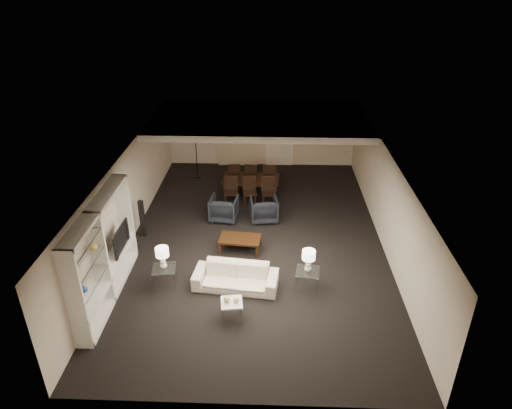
{
  "coord_description": "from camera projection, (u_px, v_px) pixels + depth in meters",
  "views": [
    {
      "loc": [
        0.4,
        -10.96,
        6.85
      ],
      "look_at": [
        0.0,
        0.0,
        1.1
      ],
      "focal_mm": 32.0,
      "sensor_mm": 36.0,
      "label": 1
    }
  ],
  "objects": [
    {
      "name": "chair_nm",
      "position": [
        250.0,
        192.0,
        14.47
      ],
      "size": [
        0.5,
        0.5,
        0.96
      ],
      "primitive_type": null,
      "rotation": [
        0.0,
        0.0,
        0.12
      ],
      "color": "black",
      "rests_on": "floor"
    },
    {
      "name": "chair_nr",
      "position": [
        269.0,
        192.0,
        14.45
      ],
      "size": [
        0.5,
        0.5,
        0.96
      ],
      "primitive_type": null,
      "rotation": [
        0.0,
        0.0,
        0.13
      ],
      "color": "black",
      "rests_on": "floor"
    },
    {
      "name": "floor",
      "position": [
        256.0,
        239.0,
        12.9
      ],
      "size": [
        11.0,
        11.0,
        0.0
      ],
      "primitive_type": "plane",
      "color": "black",
      "rests_on": "ground"
    },
    {
      "name": "sofa",
      "position": [
        236.0,
        277.0,
        10.83
      ],
      "size": [
        2.07,
        1.01,
        0.58
      ],
      "primitive_type": "imported",
      "rotation": [
        0.0,
        0.0,
        -0.12
      ],
      "color": "beige",
      "rests_on": "floor"
    },
    {
      "name": "armchair_left",
      "position": [
        224.0,
        208.0,
        13.74
      ],
      "size": [
        0.88,
        0.9,
        0.74
      ],
      "primitive_type": "imported",
      "rotation": [
        0.0,
        0.0,
        3.03
      ],
      "color": "black",
      "rests_on": "floor"
    },
    {
      "name": "gold_gourd_a",
      "position": [
        227.0,
        299.0,
        9.75
      ],
      "size": [
        0.15,
        0.15,
        0.15
      ],
      "primitive_type": "sphere",
      "color": "#CBBC6B",
      "rests_on": "marble_table"
    },
    {
      "name": "wall_right",
      "position": [
        386.0,
        202.0,
        12.21
      ],
      "size": [
        0.02,
        11.0,
        2.5
      ],
      "primitive_type": "cube",
      "color": "#C2B29C",
      "rests_on": "ground"
    },
    {
      "name": "side_table_left",
      "position": [
        165.0,
        277.0,
        10.91
      ],
      "size": [
        0.62,
        0.62,
        0.51
      ],
      "primitive_type": null,
      "rotation": [
        0.0,
        0.0,
        0.13
      ],
      "color": "silver",
      "rests_on": "floor"
    },
    {
      "name": "floor_lamp",
      "position": [
        196.0,
        155.0,
        16.3
      ],
      "size": [
        0.3,
        0.3,
        1.73
      ],
      "primitive_type": null,
      "rotation": [
        0.0,
        0.0,
        -0.2
      ],
      "color": "black",
      "rests_on": "floor"
    },
    {
      "name": "armchair_right",
      "position": [
        264.0,
        209.0,
        13.7
      ],
      "size": [
        0.9,
        0.92,
        0.74
      ],
      "primitive_type": "imported",
      "rotation": [
        0.0,
        0.0,
        3.28
      ],
      "color": "black",
      "rests_on": "floor"
    },
    {
      "name": "vase_amber",
      "position": [
        93.0,
        246.0,
        9.55
      ],
      "size": [
        0.17,
        0.17,
        0.18
      ],
      "primitive_type": "imported",
      "color": "gold",
      "rests_on": "media_unit"
    },
    {
      "name": "wall_left",
      "position": [
        128.0,
        197.0,
        12.43
      ],
      "size": [
        0.02,
        11.0,
        2.5
      ],
      "primitive_type": "cube",
      "color": "#C2B29C",
      "rests_on": "ground"
    },
    {
      "name": "wall_back",
      "position": [
        261.0,
        133.0,
        17.19
      ],
      "size": [
        7.0,
        0.02,
        2.5
      ],
      "primitive_type": "cube",
      "color": "#C2B29C",
      "rests_on": "ground"
    },
    {
      "name": "side_table_right",
      "position": [
        307.0,
        280.0,
        10.8
      ],
      "size": [
        0.62,
        0.62,
        0.51
      ],
      "primitive_type": null,
      "rotation": [
        0.0,
        0.0,
        -0.14
      ],
      "color": "silver",
      "rests_on": "floor"
    },
    {
      "name": "ceiling_soffit",
      "position": [
        260.0,
        120.0,
        14.88
      ],
      "size": [
        7.0,
        4.0,
        0.2
      ],
      "primitive_type": "cube",
      "color": "silver",
      "rests_on": "ceiling"
    },
    {
      "name": "vase_blue",
      "position": [
        84.0,
        288.0,
        9.1
      ],
      "size": [
        0.16,
        0.16,
        0.17
      ],
      "primitive_type": "imported",
      "color": "#2945B3",
      "rests_on": "media_unit"
    },
    {
      "name": "ceiling",
      "position": [
        256.0,
        156.0,
        11.74
      ],
      "size": [
        7.0,
        11.0,
        0.02
      ],
      "primitive_type": "cube",
      "color": "silver",
      "rests_on": "ground"
    },
    {
      "name": "wall_front",
      "position": [
        244.0,
        352.0,
        7.45
      ],
      "size": [
        7.0,
        0.02,
        2.5
      ],
      "primitive_type": "cube",
      "color": "#C2B29C",
      "rests_on": "ground"
    },
    {
      "name": "media_unit",
      "position": [
        104.0,
        253.0,
        10.16
      ],
      "size": [
        0.38,
        3.4,
        2.35
      ],
      "primitive_type": null,
      "color": "white",
      "rests_on": "wall_left"
    },
    {
      "name": "door",
      "position": [
        280.0,
        139.0,
        17.23
      ],
      "size": [
        0.9,
        0.05,
        2.1
      ],
      "primitive_type": "cube",
      "color": "silver",
      "rests_on": "wall_back"
    },
    {
      "name": "chair_fr",
      "position": [
        269.0,
        176.0,
        15.6
      ],
      "size": [
        0.46,
        0.46,
        0.96
      ],
      "primitive_type": null,
      "rotation": [
        0.0,
        0.0,
        3.17
      ],
      "color": "black",
      "rests_on": "floor"
    },
    {
      "name": "television",
      "position": [
        117.0,
        239.0,
        10.94
      ],
      "size": [
        1.03,
        0.14,
        0.59
      ],
      "primitive_type": "imported",
      "rotation": [
        0.0,
        0.0,
        1.57
      ],
      "color": "black",
      "rests_on": "media_unit"
    },
    {
      "name": "dining_table",
      "position": [
        251.0,
        188.0,
        15.12
      ],
      "size": [
        1.89,
        1.12,
        0.65
      ],
      "primitive_type": "imported",
      "rotation": [
        0.0,
        0.0,
        -0.05
      ],
      "color": "black",
      "rests_on": "floor"
    },
    {
      "name": "table_lamp_right",
      "position": [
        308.0,
        261.0,
        10.55
      ],
      "size": [
        0.31,
        0.31,
        0.57
      ],
      "primitive_type": null,
      "rotation": [
        0.0,
        0.0,
        0.0
      ],
      "color": "beige",
      "rests_on": "side_table_right"
    },
    {
      "name": "table_lamp_left",
      "position": [
        163.0,
        258.0,
        10.66
      ],
      "size": [
        0.33,
        0.33,
        0.57
      ],
      "primitive_type": null,
      "rotation": [
        0.0,
        0.0,
        0.05
      ],
      "color": "white",
      "rests_on": "side_table_left"
    },
    {
      "name": "chair_nl",
      "position": [
        231.0,
        192.0,
        14.49
      ],
      "size": [
        0.47,
        0.47,
        0.96
      ],
      "primitive_type": null,
      "rotation": [
        0.0,
        0.0,
        0.05
      ],
      "color": "black",
      "rests_on": "floor"
    },
    {
      "name": "pendant_light",
      "position": [
        269.0,
        134.0,
        15.1
      ],
      "size": [
        0.52,
        0.52,
        0.24
      ],
      "primitive_type": "cylinder",
      "color": "#D8591E",
      "rests_on": "ceiling_soffit"
    },
    {
      "name": "chair_fm",
      "position": [
        252.0,
        176.0,
        15.62
      ],
      "size": [
        0.48,
        0.48,
        0.96
      ],
      "primitive_type": null,
      "rotation": [
        0.0,
        0.0,
        3.05
      ],
      "color": "black",
      "rests_on": "floor"
    },
    {
      "name": "painting",
      "position": [
        318.0,
        127.0,
        16.95
      ],
      "size": [
        0.95,
        0.04,
        0.65
      ],
      "primitive_type": "cube",
      "color": "#142D38",
      "rests_on": "wall_back"
    },
    {
      "name": "coffee_table",
      "position": [
        240.0,
        244.0,
        12.29
      ],
      "size": [
        1.16,
        0.75,
        0.39
      ],
      "primitive_type": null,
      "rotation": [
        0.0,
        0.0,
        -0.1
      ],
      "color": "black",
      "rests_on": "floor"
    },
    {
      "name": "gold_gourd_b",
      "position": [
        236.0,
        300.0,
        9.75
      ],
      "size": [
        0.13,
        0.13,
        0.13
      ],
      "primitive_type": "sphere",
      "color": "#EACB7C",
      "rests_on": "marble_table"
    },
    {
      "name": "curtains",
      "position": [
        237.0,
        135.0,
        17.17
      ],
      "size": [
        1.5,
        0.12,
        2.4
      ],
      "primitive_type": "cube",
      "color": "beige",
      "rests_on": "wall_back"
    },
    {
      "name": "floor_speaker",
      "position": [
        142.0,
        219.0,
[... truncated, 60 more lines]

